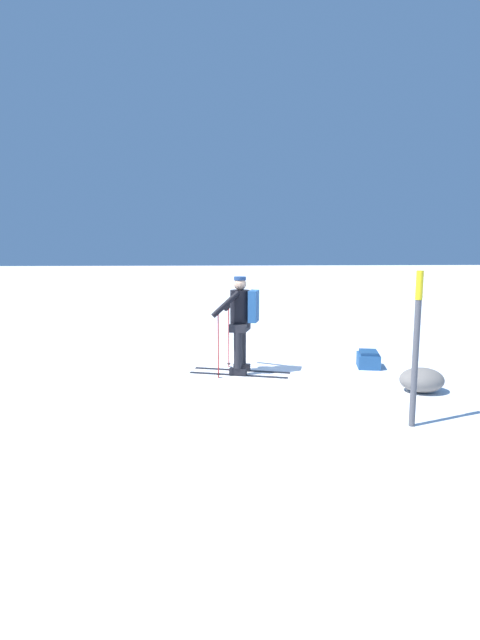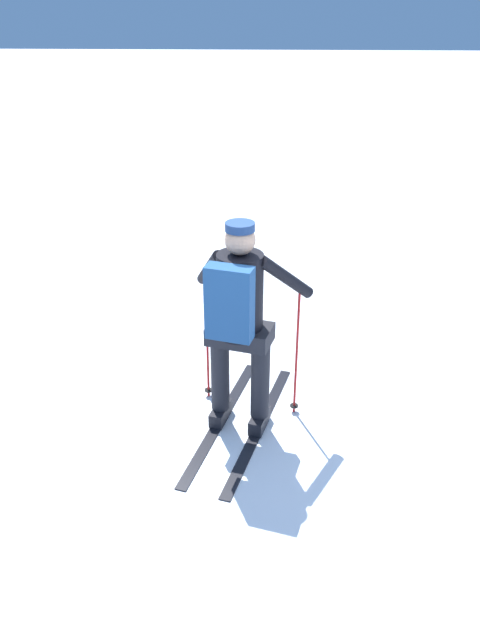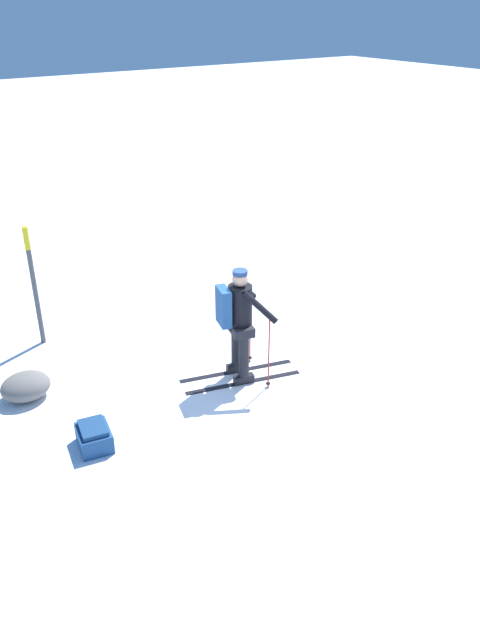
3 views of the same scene
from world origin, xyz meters
The scene contains 2 objects.
ground_plane centered at (0.00, 0.00, 0.00)m, with size 80.00×80.00×0.00m, color white.
skier centered at (-0.23, -0.39, 1.00)m, with size 1.83×1.01×1.74m.
Camera 2 is at (3.93, -0.19, 3.16)m, focal length 35.00 mm.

